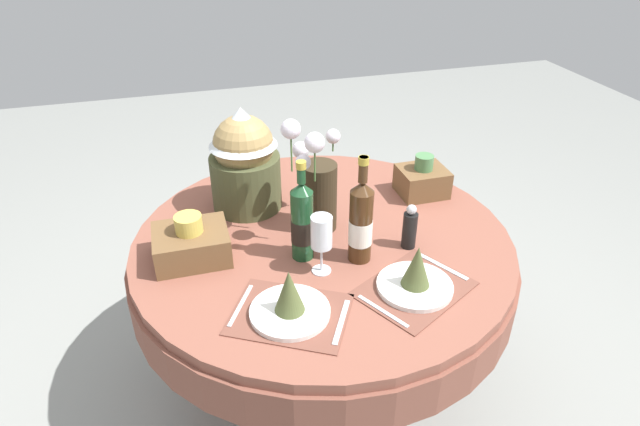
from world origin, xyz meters
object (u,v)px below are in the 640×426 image
(flower_vase, at_px, (317,186))
(gift_tub_back_left, at_px, (244,156))
(wine_bottle_centre, at_px, (302,221))
(wine_bottle_right, at_px, (361,222))
(wine_glass_left, at_px, (321,233))
(woven_basket_side_right, at_px, (422,180))
(dining_table, at_px, (323,264))
(place_setting_left, at_px, (290,302))
(woven_basket_side_left, at_px, (191,242))
(pepper_mill, at_px, (410,228))
(place_setting_right, at_px, (416,277))

(flower_vase, relative_size, gift_tub_back_left, 1.08)
(wine_bottle_centre, relative_size, wine_bottle_right, 0.94)
(wine_bottle_right, relative_size, wine_glass_left, 1.82)
(wine_bottle_right, height_order, woven_basket_side_right, wine_bottle_right)
(dining_table, relative_size, woven_basket_side_right, 7.39)
(place_setting_left, height_order, woven_basket_side_right, woven_basket_side_right)
(flower_vase, bearing_deg, wine_bottle_centre, -121.11)
(woven_basket_side_left, relative_size, woven_basket_side_right, 1.31)
(wine_glass_left, xyz_separation_m, woven_basket_side_right, (0.54, 0.39, -0.09))
(gift_tub_back_left, height_order, woven_basket_side_left, gift_tub_back_left)
(place_setting_left, height_order, pepper_mill, pepper_mill)
(wine_glass_left, height_order, woven_basket_side_right, wine_glass_left)
(place_setting_left, bearing_deg, flower_vase, 64.61)
(place_setting_right, height_order, flower_vase, flower_vase)
(place_setting_right, bearing_deg, wine_bottle_centre, 137.71)
(flower_vase, relative_size, wine_bottle_right, 1.16)
(dining_table, distance_m, wine_bottle_centre, 0.30)
(wine_glass_left, bearing_deg, place_setting_left, -129.89)
(dining_table, bearing_deg, wine_bottle_centre, -135.91)
(dining_table, bearing_deg, place_setting_left, -119.40)
(dining_table, bearing_deg, pepper_mill, -27.32)
(wine_glass_left, relative_size, gift_tub_back_left, 0.51)
(wine_glass_left, distance_m, gift_tub_back_left, 0.52)
(dining_table, distance_m, gift_tub_back_left, 0.50)
(woven_basket_side_left, bearing_deg, wine_glass_left, -26.31)
(gift_tub_back_left, height_order, woven_basket_side_right, gift_tub_back_left)
(pepper_mill, bearing_deg, place_setting_right, -108.95)
(dining_table, bearing_deg, place_setting_right, -61.64)
(wine_bottle_right, relative_size, pepper_mill, 2.27)
(place_setting_right, bearing_deg, woven_basket_side_left, 150.73)
(dining_table, xyz_separation_m, gift_tub_back_left, (-0.22, 0.29, 0.34))
(pepper_mill, height_order, woven_basket_side_right, woven_basket_side_right)
(gift_tub_back_left, distance_m, woven_basket_side_right, 0.72)
(dining_table, distance_m, place_setting_left, 0.46)
(place_setting_left, xyz_separation_m, flower_vase, (0.20, 0.43, 0.13))
(wine_glass_left, distance_m, woven_basket_side_left, 0.45)
(pepper_mill, xyz_separation_m, gift_tub_back_left, (-0.49, 0.43, 0.14))
(wine_bottle_right, xyz_separation_m, woven_basket_side_right, (0.40, 0.35, -0.08))
(place_setting_left, distance_m, pepper_mill, 0.53)
(dining_table, bearing_deg, wine_bottle_right, -62.68)
(wine_bottle_right, bearing_deg, gift_tub_back_left, 123.87)
(flower_vase, bearing_deg, woven_basket_side_left, -172.89)
(place_setting_left, bearing_deg, woven_basket_side_left, 123.83)
(woven_basket_side_left, bearing_deg, place_setting_right, -29.27)
(place_setting_left, distance_m, wine_bottle_right, 0.37)
(woven_basket_side_left, bearing_deg, gift_tub_back_left, 50.57)
(place_setting_right, xyz_separation_m, wine_glass_left, (-0.26, 0.17, 0.10))
(dining_table, xyz_separation_m, wine_bottle_centre, (-0.10, -0.10, 0.27))
(pepper_mill, relative_size, gift_tub_back_left, 0.41)
(flower_vase, height_order, gift_tub_back_left, flower_vase)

